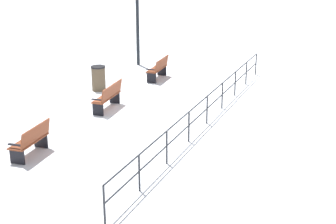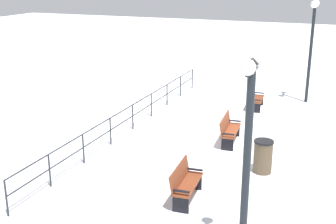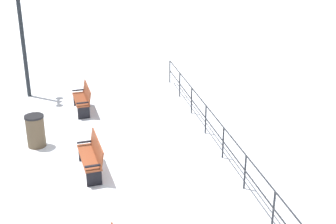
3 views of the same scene
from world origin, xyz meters
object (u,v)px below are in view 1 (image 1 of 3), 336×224
object	(u,v)px
bench_second	(108,96)
bench_third	(31,140)
bench_nearest	(159,68)
lamppost_near	(137,5)
trash_bin	(99,78)

from	to	relation	value
bench_second	bench_third	xyz separation A→B (m)	(0.01, 4.43, -0.03)
bench_nearest	bench_second	bearing A→B (deg)	85.78
lamppost_near	bench_second	bearing A→B (deg)	106.98
bench_nearest	lamppost_near	bearing A→B (deg)	-50.13
bench_second	lamppost_near	size ratio (longest dim) A/B	0.39
bench_third	lamppost_near	size ratio (longest dim) A/B	0.34
bench_third	lamppost_near	bearing A→B (deg)	-84.61
bench_second	trash_bin	world-z (taller)	trash_bin
bench_second	lamppost_near	xyz separation A→B (m)	(1.98, -6.48, 2.34)
bench_third	lamppost_near	xyz separation A→B (m)	(1.97, -10.90, 2.38)
bench_nearest	lamppost_near	size ratio (longest dim) A/B	0.36
trash_bin	bench_second	bearing A→B (deg)	128.31
bench_second	trash_bin	distance (m)	2.49
bench_third	trash_bin	distance (m)	6.57
bench_third	bench_second	bearing A→B (deg)	-94.95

